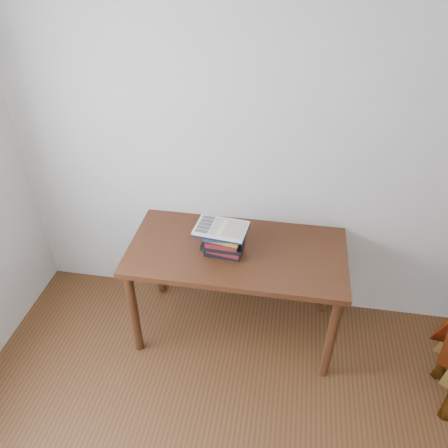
# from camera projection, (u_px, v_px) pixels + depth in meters

# --- Properties ---
(room_shell) EXTENTS (3.54, 3.54, 2.62)m
(room_shell) POSITION_uv_depth(u_px,v_px,m) (187.00, 320.00, 1.26)
(room_shell) COLOR beige
(room_shell) RESTS_ON ground
(desk) EXTENTS (1.43, 0.71, 0.77)m
(desk) POSITION_uv_depth(u_px,v_px,m) (237.00, 261.00, 2.92)
(desk) COLOR #412010
(desk) RESTS_ON ground
(book_stack) EXTENTS (0.27, 0.20, 0.19)m
(book_stack) POSITION_uv_depth(u_px,v_px,m) (224.00, 242.00, 2.77)
(book_stack) COLOR black
(book_stack) RESTS_ON desk
(open_book) EXTENTS (0.35, 0.26, 0.03)m
(open_book) POSITION_uv_depth(u_px,v_px,m) (221.00, 229.00, 2.72)
(open_book) COLOR black
(open_book) RESTS_ON book_stack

